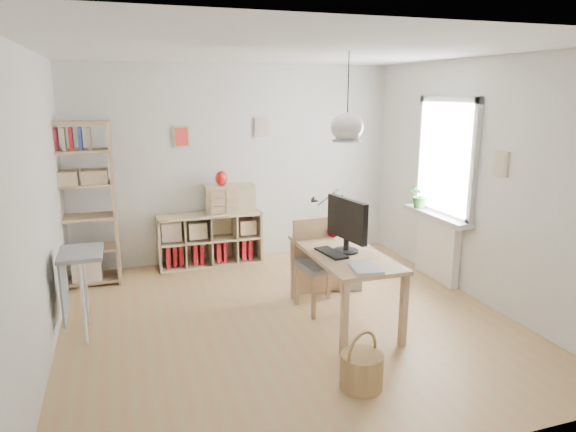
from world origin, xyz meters
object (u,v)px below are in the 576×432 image
object	(u,v)px
chair	(319,259)
drawer_chest	(230,199)
storage_chest	(338,270)
monitor	(347,222)
desk	(344,260)
tall_bookshelf	(80,198)
cube_shelf	(208,243)

from	to	relation	value
chair	drawer_chest	size ratio (longest dim) A/B	1.47
storage_chest	monitor	size ratio (longest dim) A/B	1.15
drawer_chest	storage_chest	bearing A→B (deg)	-45.07
desk	storage_chest	distance (m)	1.11
storage_chest	drawer_chest	xyz separation A→B (m)	(-1.07, 1.25, 0.73)
storage_chest	monitor	bearing A→B (deg)	-93.75
desk	tall_bookshelf	world-z (taller)	tall_bookshelf
storage_chest	desk	bearing A→B (deg)	-94.92
tall_bookshelf	chair	size ratio (longest dim) A/B	2.05
desk	tall_bookshelf	bearing A→B (deg)	142.99
cube_shelf	drawer_chest	distance (m)	0.69
storage_chest	chair	bearing A→B (deg)	-115.01
chair	storage_chest	xyz separation A→B (m)	(0.48, 0.54, -0.37)
storage_chest	cube_shelf	bearing A→B (deg)	153.33
desk	cube_shelf	bearing A→B (deg)	114.61
monitor	cube_shelf	bearing A→B (deg)	105.04
tall_bookshelf	drawer_chest	world-z (taller)	tall_bookshelf
tall_bookshelf	drawer_chest	bearing A→B (deg)	7.28
desk	monitor	size ratio (longest dim) A/B	2.38
tall_bookshelf	desk	bearing A→B (deg)	-37.01
cube_shelf	monitor	world-z (taller)	monitor
storage_chest	drawer_chest	world-z (taller)	drawer_chest
chair	storage_chest	size ratio (longest dim) A/B	1.35
desk	chair	bearing A→B (deg)	105.45
cube_shelf	drawer_chest	bearing A→B (deg)	-7.47
cube_shelf	chair	distance (m)	2.06
storage_chest	monitor	world-z (taller)	monitor
monitor	storage_chest	bearing A→B (deg)	60.36
tall_bookshelf	storage_chest	xyz separation A→B (m)	(2.95, -1.01, -0.90)
cube_shelf	tall_bookshelf	xyz separation A→B (m)	(-1.56, -0.28, 0.79)
storage_chest	monitor	distance (m)	1.35
desk	tall_bookshelf	distance (m)	3.27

